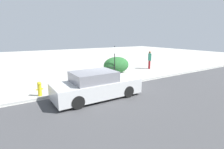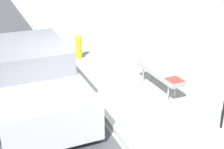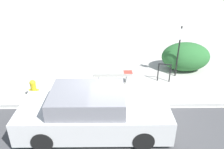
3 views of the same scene
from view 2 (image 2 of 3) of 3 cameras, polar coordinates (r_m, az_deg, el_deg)
ground_plane at (r=6.94m, az=-2.14°, el=-6.43°), size 60.00×60.00×0.00m
curb at (r=6.91m, az=-2.14°, el=-5.96°), size 60.00×0.20×0.13m
bench at (r=7.71m, az=8.61°, el=0.35°), size 1.67×0.38×0.54m
fire_hydrant at (r=9.86m, az=-6.17°, el=5.22°), size 0.36×0.22×0.77m
parked_car_near at (r=7.24m, az=-14.48°, el=-0.30°), size 4.38×1.79×1.37m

